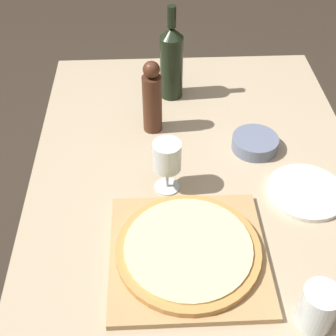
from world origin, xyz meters
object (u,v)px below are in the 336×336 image
Objects in this scene: pizza at (188,249)px; wine_bottle at (171,61)px; wine_glass at (167,158)px; small_bowl at (255,143)px; pepper_mill at (152,99)px.

pizza is 0.70m from wine_bottle.
pizza is 0.26m from wine_glass.
wine_glass is at bearing -150.33° from small_bowl.
pizza is at bearing -80.49° from wine_glass.
pepper_mill is 1.73× the size of small_bowl.
pizza is 0.46m from small_bowl.
wine_glass is at bearing 99.51° from pizza.
wine_glass is at bearing -82.84° from pepper_mill.
pepper_mill is at bearing 98.27° from pizza.
small_bowl is at bearing 59.38° from pizza.
wine_bottle reaches higher than wine_glass.
small_bowl is (0.27, 0.16, -0.09)m from wine_glass.
small_bowl is at bearing -20.01° from pepper_mill.
wine_glass is 1.13× the size of small_bowl.
small_bowl is at bearing 29.67° from wine_glass.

